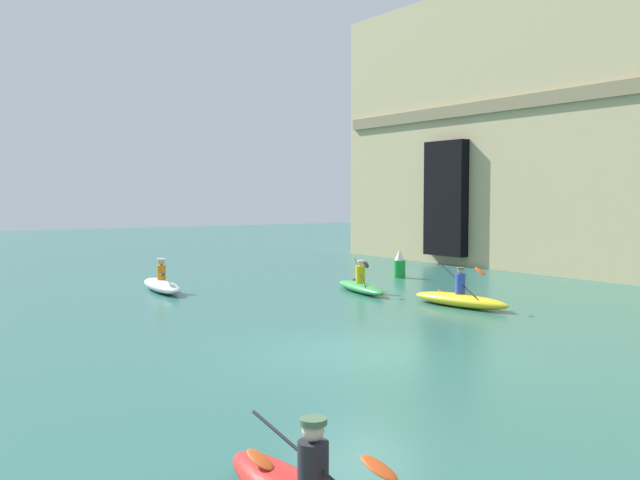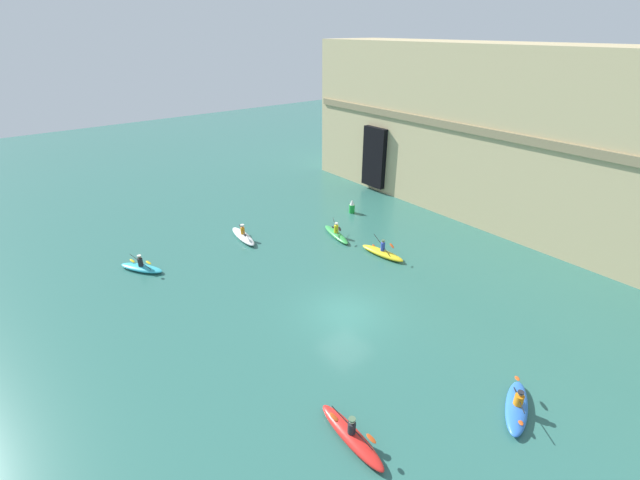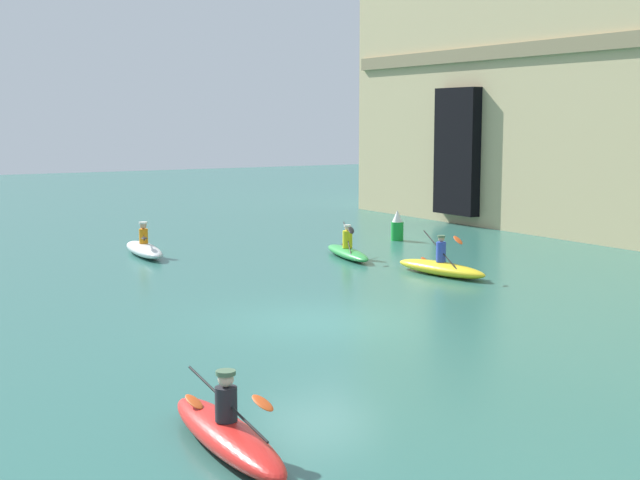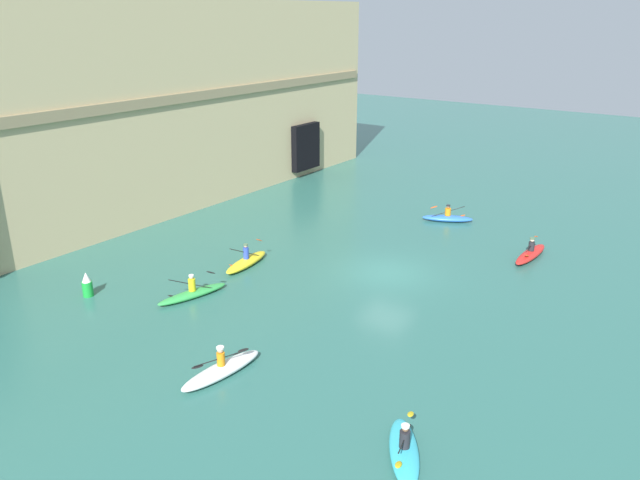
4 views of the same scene
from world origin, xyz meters
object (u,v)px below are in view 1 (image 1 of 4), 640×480
(kayak_yellow, at_px, (460,299))
(marker_buoy, at_px, (400,264))
(kayak_white, at_px, (162,285))
(kayak_green, at_px, (360,286))

(kayak_yellow, height_order, marker_buoy, kayak_yellow)
(kayak_white, height_order, kayak_yellow, kayak_yellow)
(kayak_white, bearing_deg, kayak_green, -119.50)
(kayak_yellow, bearing_deg, kayak_white, 29.06)
(kayak_green, bearing_deg, kayak_yellow, 20.37)
(kayak_green, distance_m, kayak_yellow, 4.21)
(kayak_green, relative_size, marker_buoy, 3.06)
(kayak_white, xyz_separation_m, kayak_yellow, (8.06, 6.08, -0.01))
(kayak_green, height_order, kayak_yellow, kayak_yellow)
(kayak_green, xyz_separation_m, kayak_yellow, (4.17, 0.53, 0.02))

